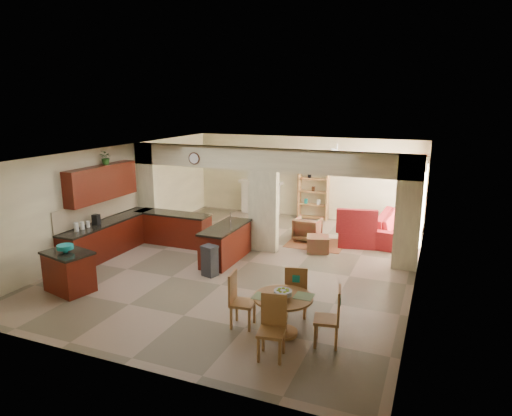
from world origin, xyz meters
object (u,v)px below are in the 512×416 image
at_px(kitchen_island, 69,271).
at_px(armchair, 308,229).
at_px(sofa, 397,227).
at_px(dining_table, 283,309).

xyz_separation_m(kitchen_island, armchair, (3.75, 5.45, -0.11)).
bearing_deg(sofa, kitchen_island, 139.23).
relative_size(dining_table, armchair, 1.40).
xyz_separation_m(sofa, armchair, (-2.43, -1.06, -0.04)).
bearing_deg(armchair, kitchen_island, 57.39).
bearing_deg(dining_table, armchair, 101.49).
xyz_separation_m(kitchen_island, dining_table, (4.86, -0.03, 0.04)).
bearing_deg(dining_table, kitchen_island, 179.67).
xyz_separation_m(kitchen_island, sofa, (6.17, 6.52, -0.06)).
height_order(sofa, armchair, sofa).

